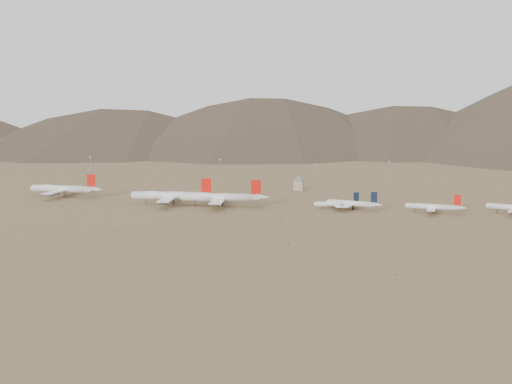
% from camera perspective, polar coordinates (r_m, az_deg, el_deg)
% --- Properties ---
extents(ground, '(3000.00, 3000.00, 0.00)m').
position_cam_1_polar(ground, '(457.35, -2.37, -1.78)').
color(ground, olive).
rests_on(ground, ground).
extents(mountain_ridge, '(4400.00, 1000.00, 300.00)m').
position_cam_1_polar(mountain_ridge, '(1341.27, 8.13, 11.14)').
color(mountain_ridge, brown).
rests_on(mountain_ridge, ground).
extents(widebody_west, '(65.06, 49.74, 19.32)m').
position_cam_1_polar(widebody_west, '(549.66, -16.72, 0.27)').
color(widebody_west, white).
rests_on(widebody_west, ground).
extents(widebody_centre, '(68.94, 53.67, 20.58)m').
position_cam_1_polar(widebody_centre, '(490.97, -7.46, -0.31)').
color(widebody_centre, white).
rests_on(widebody_centre, ground).
extents(widebody_east, '(67.77, 52.81, 20.24)m').
position_cam_1_polar(widebody_east, '(479.45, -3.08, -0.48)').
color(widebody_east, white).
rests_on(widebody_east, ground).
extents(narrowbody_a, '(35.98, 26.74, 12.27)m').
position_cam_1_polar(narrowbody_a, '(471.61, 7.32, -1.04)').
color(narrowbody_a, white).
rests_on(narrowbody_a, ground).
extents(narrowbody_b, '(41.83, 30.86, 14.09)m').
position_cam_1_polar(narrowbody_b, '(470.75, 8.66, -1.02)').
color(narrowbody_b, white).
rests_on(narrowbody_b, ground).
extents(narrowbody_c, '(42.26, 30.55, 13.96)m').
position_cam_1_polar(narrowbody_c, '(467.96, 15.60, -1.29)').
color(narrowbody_c, white).
rests_on(narrowbody_c, ground).
extents(control_tower, '(8.00, 8.00, 12.00)m').
position_cam_1_polar(control_tower, '(566.16, 3.81, 0.68)').
color(control_tower, tan).
rests_on(control_tower, ground).
extents(mast_far_west, '(2.00, 0.60, 25.70)m').
position_cam_1_polar(mast_far_west, '(631.74, -14.49, 2.03)').
color(mast_far_west, gray).
rests_on(mast_far_west, ground).
extents(mast_west, '(2.00, 0.60, 25.70)m').
position_cam_1_polar(mast_west, '(587.42, -3.23, 1.83)').
color(mast_west, gray).
rests_on(mast_west, ground).
extents(mast_centre, '(2.00, 0.60, 25.70)m').
position_cam_1_polar(mast_centre, '(544.71, 5.28, 1.31)').
color(mast_centre, gray).
rests_on(mast_centre, ground).
extents(mast_east, '(2.00, 0.60, 25.70)m').
position_cam_1_polar(mast_east, '(577.58, 11.73, 1.57)').
color(mast_east, gray).
rests_on(mast_east, ground).
extents(desert_scrub, '(397.30, 171.00, 0.90)m').
position_cam_1_polar(desert_scrub, '(389.99, -9.05, -3.57)').
color(desert_scrub, brown).
rests_on(desert_scrub, ground).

